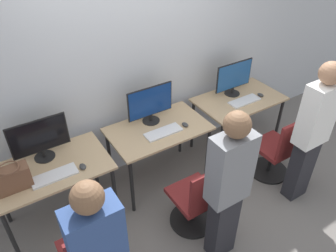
% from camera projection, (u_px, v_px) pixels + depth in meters
% --- Properties ---
extents(ground_plane, '(20.00, 20.00, 0.00)m').
position_uv_depth(ground_plane, '(174.00, 195.00, 3.83)').
color(ground_plane, slate).
extents(wall_back, '(12.00, 0.05, 2.80)m').
position_uv_depth(wall_back, '(136.00, 59.00, 3.57)').
color(wall_back, '#B7BCC1').
rests_on(wall_back, ground_plane).
extents(desk_left, '(1.10, 0.67, 0.76)m').
position_uv_depth(desk_left, '(52.00, 174.00, 3.16)').
color(desk_left, tan).
rests_on(desk_left, ground_plane).
extents(monitor_left, '(0.55, 0.20, 0.44)m').
position_uv_depth(monitor_left, '(40.00, 139.00, 3.09)').
color(monitor_left, black).
rests_on(monitor_left, desk_left).
extents(keyboard_left, '(0.42, 0.16, 0.02)m').
position_uv_depth(keyboard_left, '(54.00, 176.00, 3.00)').
color(keyboard_left, silver).
rests_on(keyboard_left, desk_left).
extents(mouse_left, '(0.06, 0.09, 0.03)m').
position_uv_depth(mouse_left, '(83.00, 167.00, 3.09)').
color(mouse_left, '#333333').
rests_on(mouse_left, desk_left).
extents(desk_center, '(1.10, 0.67, 0.76)m').
position_uv_depth(desk_center, '(158.00, 134.00, 3.67)').
color(desk_center, tan).
rests_on(desk_center, ground_plane).
extents(monitor_center, '(0.55, 0.20, 0.44)m').
position_uv_depth(monitor_center, '(150.00, 104.00, 3.60)').
color(monitor_center, black).
rests_on(monitor_center, desk_center).
extents(keyboard_center, '(0.42, 0.16, 0.02)m').
position_uv_depth(keyboard_center, '(163.00, 132.00, 3.54)').
color(keyboard_center, silver).
rests_on(keyboard_center, desk_center).
extents(mouse_center, '(0.06, 0.09, 0.03)m').
position_uv_depth(mouse_center, '(185.00, 125.00, 3.65)').
color(mouse_center, '#333333').
rests_on(mouse_center, desk_center).
extents(office_chair_center, '(0.48, 0.48, 0.87)m').
position_uv_depth(office_chair_center, '(197.00, 202.00, 3.29)').
color(office_chair_center, black).
rests_on(office_chair_center, ground_plane).
extents(person_center, '(0.36, 0.21, 1.62)m').
position_uv_depth(person_center, '(228.00, 186.00, 2.74)').
color(person_center, '#232328').
rests_on(person_center, ground_plane).
extents(desk_right, '(1.10, 0.67, 0.76)m').
position_uv_depth(desk_right, '(238.00, 104.00, 4.19)').
color(desk_right, tan).
rests_on(desk_right, ground_plane).
extents(monitor_right, '(0.55, 0.20, 0.44)m').
position_uv_depth(monitor_right, '(234.00, 78.00, 4.10)').
color(monitor_right, black).
rests_on(monitor_right, desk_right).
extents(keyboard_right, '(0.42, 0.16, 0.02)m').
position_uv_depth(keyboard_right, '(245.00, 101.00, 4.07)').
color(keyboard_right, silver).
rests_on(keyboard_right, desk_right).
extents(mouse_right, '(0.06, 0.09, 0.03)m').
position_uv_depth(mouse_right, '(261.00, 95.00, 4.18)').
color(mouse_right, '#333333').
rests_on(mouse_right, desk_right).
extents(office_chair_right, '(0.48, 0.48, 0.87)m').
position_uv_depth(office_chair_right, '(276.00, 153.00, 3.91)').
color(office_chair_right, black).
rests_on(office_chair_right, ground_plane).
extents(person_right, '(0.36, 0.22, 1.67)m').
position_uv_depth(person_right, '(313.00, 131.00, 3.32)').
color(person_right, '#232328').
rests_on(person_right, ground_plane).
extents(handbag, '(0.30, 0.18, 0.25)m').
position_uv_depth(handbag, '(12.00, 178.00, 2.82)').
color(handbag, brown).
rests_on(handbag, desk_left).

